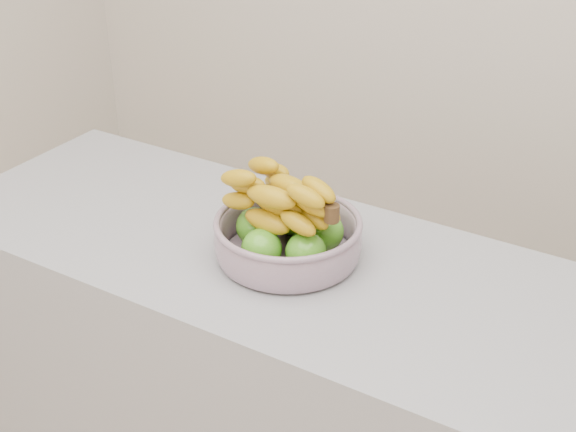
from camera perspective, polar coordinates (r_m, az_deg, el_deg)
fruit_bowl at (r=1.68m, az=-0.04°, el=-1.11°), size 0.31×0.31×0.19m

